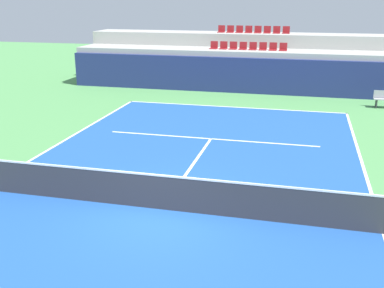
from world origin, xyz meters
name	(u,v)px	position (x,y,z in m)	size (l,w,h in m)	color
ground_plane	(162,210)	(0.00, 0.00, 0.00)	(80.00, 80.00, 0.00)	#4C8C4C
court_surface	(162,209)	(0.00, 0.00, 0.01)	(11.00, 24.00, 0.01)	#1E4C99
baseline_far	(233,107)	(0.00, 11.95, 0.01)	(11.00, 0.10, 0.00)	white
sideline_right	(384,234)	(5.45, 0.00, 0.01)	(0.10, 24.00, 0.00)	white
service_line_far	(211,139)	(0.00, 6.40, 0.01)	(8.26, 0.10, 0.00)	white
centre_service_line	(191,167)	(0.00, 3.20, 0.01)	(0.10, 6.40, 0.00)	white
back_wall	(244,76)	(0.00, 15.65, 1.00)	(20.88, 0.30, 2.01)	navy
stands_tier_lower	(247,69)	(0.00, 17.00, 1.16)	(20.88, 2.40, 2.32)	#9E9E99
stands_tier_upper	(252,58)	(0.00, 19.40, 1.55)	(20.88, 2.40, 3.11)	#9E9E99
seating_row_lower	(248,47)	(0.00, 17.10, 2.44)	(4.54, 0.44, 0.44)	maroon
seating_row_upper	(253,31)	(0.00, 19.50, 3.23)	(4.54, 0.44, 0.44)	maroon
tennis_net	(161,192)	(0.00, 0.00, 0.51)	(11.08, 0.08, 1.07)	black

